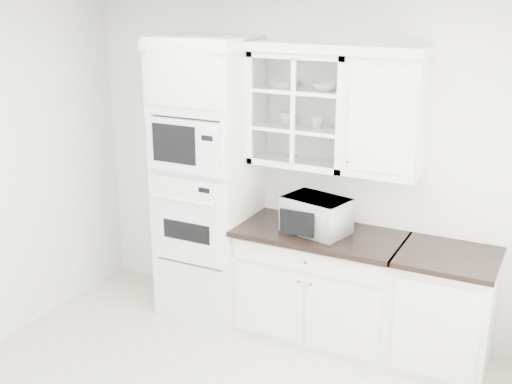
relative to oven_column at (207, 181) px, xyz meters
The scene contains 12 objects.
room_shell 1.37m from the oven_column, 52.79° to the right, with size 4.00×3.50×2.70m.
oven_column is the anchor object (origin of this frame).
base_cabinet_run 1.27m from the oven_column, ahead, with size 1.32×0.67×0.92m.
extra_base_cabinet 2.16m from the oven_column, ahead, with size 0.72×0.67×0.92m.
upper_cabinet_glass 1.03m from the oven_column, 12.10° to the left, with size 0.80×0.33×0.90m.
upper_cabinet_solid 1.60m from the oven_column, ahead, with size 0.55×0.33×0.90m, color white.
crown_molding 1.33m from the oven_column, 11.90° to the left, with size 2.14×0.38×0.07m, color white.
countertop_microwave 1.01m from the oven_column, ahead, with size 0.49×0.41×0.28m, color white.
bowl_a 1.07m from the oven_column, 13.82° to the left, with size 0.24×0.24×0.06m, color white.
bowl_b 1.29m from the oven_column, ahead, with size 0.20×0.20×0.06m, color white.
cup_a 0.89m from the oven_column, 15.26° to the left, with size 0.13×0.13×0.10m, color white.
cup_b 1.08m from the oven_column, 11.18° to the left, with size 0.10×0.10×0.10m, color white.
Camera 1 is at (1.97, -3.03, 2.76)m, focal length 45.00 mm.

